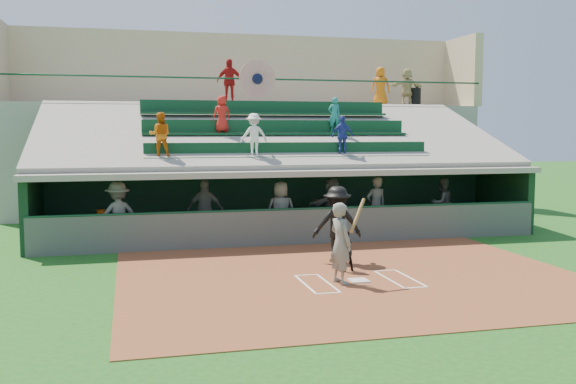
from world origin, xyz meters
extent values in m
plane|color=#194F16|center=(0.00, 0.00, 0.00)|extent=(100.00, 100.00, 0.00)
cube|color=brown|center=(0.00, 0.50, 0.01)|extent=(11.00, 9.00, 0.02)
cube|color=silver|center=(0.00, 0.00, 0.04)|extent=(0.43, 0.43, 0.03)
cube|color=white|center=(-0.75, 0.00, 0.02)|extent=(0.05, 1.80, 0.01)
cube|color=white|center=(0.75, 0.00, 0.02)|extent=(0.05, 1.80, 0.01)
cube|color=white|center=(-1.30, 0.00, 0.02)|extent=(0.05, 1.80, 0.01)
cube|color=white|center=(1.30, 0.00, 0.02)|extent=(0.05, 1.80, 0.01)
cube|color=white|center=(-1.02, 0.90, 0.02)|extent=(0.60, 0.05, 0.01)
cube|color=white|center=(1.02, 0.90, 0.02)|extent=(0.60, 0.05, 0.01)
cube|color=white|center=(-1.02, -0.90, 0.02)|extent=(0.60, 0.05, 0.01)
cube|color=white|center=(1.02, -0.90, 0.02)|extent=(0.60, 0.05, 0.01)
cube|color=gray|center=(0.00, 6.75, 0.02)|extent=(16.00, 3.50, 0.04)
cube|color=#9A978C|center=(0.00, 13.50, 2.30)|extent=(20.00, 3.00, 4.60)
cube|color=#515651|center=(0.00, 5.00, 0.55)|extent=(16.00, 0.06, 1.10)
cylinder|color=#133D25|center=(0.00, 5.00, 1.12)|extent=(16.00, 0.08, 0.08)
cube|color=black|center=(0.00, 8.50, 1.10)|extent=(16.00, 0.25, 2.20)
cube|color=black|center=(-8.00, 6.75, 1.10)|extent=(0.25, 3.50, 2.20)
cube|color=black|center=(8.00, 6.75, 1.10)|extent=(0.25, 3.50, 2.20)
cube|color=gray|center=(0.00, 6.75, 2.20)|extent=(16.40, 3.90, 0.18)
cube|color=gray|center=(0.00, 10.25, 1.15)|extent=(16.40, 3.50, 2.30)
cube|color=gray|center=(0.00, 11.90, 2.30)|extent=(16.40, 0.30, 4.60)
cube|color=gray|center=(0.00, 8.60, 3.45)|extent=(16.40, 6.51, 2.37)
cube|color=#0D391D|center=(0.00, 6.20, 2.65)|extent=(9.40, 0.42, 0.08)
cube|color=#0C351C|center=(0.00, 6.40, 2.91)|extent=(9.40, 0.06, 0.45)
cube|color=#0D3A1B|center=(0.00, 8.10, 3.40)|extent=(9.40, 0.42, 0.08)
cube|color=#0D3D20|center=(0.00, 8.30, 3.66)|extent=(9.40, 0.06, 0.45)
cube|color=#0D3A1D|center=(0.00, 10.00, 4.15)|extent=(9.40, 0.42, 0.08)
cube|color=#0D3A20|center=(0.00, 10.20, 4.41)|extent=(9.40, 0.06, 0.45)
imported|color=#CD600C|center=(-4.19, 6.30, 3.38)|extent=(0.71, 0.57, 1.39)
imported|color=white|center=(-1.25, 6.30, 3.37)|extent=(0.90, 0.54, 1.37)
imported|color=navy|center=(1.72, 6.30, 3.35)|extent=(0.81, 0.42, 1.31)
imported|color=red|center=(-2.00, 8.20, 4.07)|extent=(0.68, 0.50, 1.27)
imported|color=#1B7D7A|center=(2.06, 8.20, 4.07)|extent=(0.48, 0.34, 1.26)
cylinder|color=#123A23|center=(0.00, 12.00, 5.60)|extent=(20.00, 0.07, 0.07)
cylinder|color=red|center=(0.00, 11.98, 5.60)|extent=(1.50, 0.06, 1.50)
sphere|color=black|center=(0.00, 11.95, 5.60)|extent=(0.44, 0.44, 0.44)
cube|color=tan|center=(0.00, 15.00, 6.20)|extent=(20.00, 0.40, 3.20)
cube|color=tan|center=(10.00, 13.50, 6.20)|extent=(0.40, 3.00, 3.20)
imported|color=#61635D|center=(-0.48, -0.09, 0.95)|extent=(0.61, 0.78, 1.87)
cylinder|color=olive|center=(-0.13, -0.24, 1.60)|extent=(0.56, 0.54, 0.75)
sphere|color=brown|center=(-0.35, -0.09, 1.25)|extent=(0.10, 0.10, 0.10)
imported|color=black|center=(0.02, 1.09, 0.53)|extent=(0.57, 0.48, 1.02)
imported|color=black|center=(0.20, 2.23, 1.03)|extent=(1.40, 0.92, 2.03)
cube|color=#986037|center=(-0.25, 8.05, 0.24)|extent=(13.37, 2.45, 0.40)
cube|color=white|center=(-5.91, 6.48, 0.38)|extent=(0.80, 0.61, 0.68)
cylinder|color=#E6580D|center=(-5.94, 6.50, 0.91)|extent=(0.38, 0.38, 0.38)
imported|color=#535550|center=(-5.48, 5.57, 1.03)|extent=(1.43, 1.05, 1.98)
imported|color=#575A55|center=(-2.84, 6.17, 1.02)|extent=(1.23, 0.76, 1.95)
imported|color=#555752|center=(-0.51, 5.71, 0.98)|extent=(0.98, 0.69, 1.89)
imported|color=#60635D|center=(1.54, 6.86, 0.99)|extent=(1.82, 1.30, 1.90)
imported|color=#585954|center=(2.80, 5.97, 1.01)|extent=(0.76, 0.55, 1.95)
imported|color=#5B5E59|center=(5.70, 6.89, 0.94)|extent=(0.98, 0.83, 1.79)
cylinder|color=black|center=(7.36, 12.89, 5.00)|extent=(0.54, 0.54, 0.81)
imported|color=#B31514|center=(-1.07, 12.30, 5.51)|extent=(1.15, 0.77, 1.81)
imported|color=#CE620C|center=(5.72, 12.90, 5.46)|extent=(0.96, 0.78, 1.71)
imported|color=tan|center=(6.88, 12.70, 5.43)|extent=(1.54, 0.49, 1.66)
camera|label=1|loc=(-5.15, -13.82, 3.51)|focal=40.00mm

